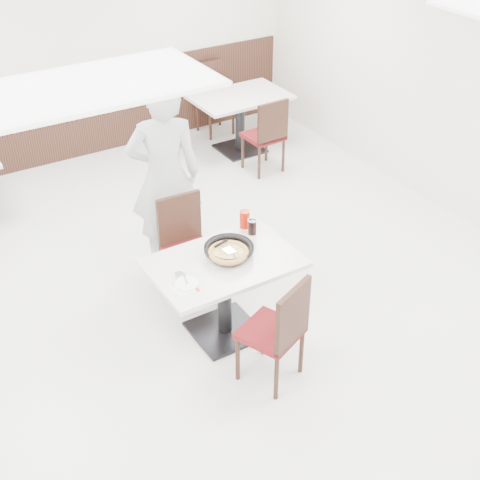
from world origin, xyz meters
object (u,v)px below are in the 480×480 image
pizza_pan (229,251)px  cola_glass (252,227)px  chair_near (271,330)px  main_table (224,298)px  bg_table_right (240,123)px  side_plate (187,284)px  bg_chair_right_far (215,100)px  diner_person (165,177)px  red_cup (245,219)px  chair_far (189,250)px  bg_chair_right_near (263,134)px  pizza (228,254)px

pizza_pan → cola_glass: bearing=27.6°
cola_glass → chair_near: bearing=-113.8°
main_table → bg_table_right: size_ratio=1.00×
side_plate → bg_chair_right_far: size_ratio=0.20×
diner_person → main_table: bearing=104.6°
chair_near → red_cup: bearing=46.4°
chair_far → diner_person: size_ratio=0.50×
main_table → side_plate: 0.57m
side_plate → diner_person: diner_person is taller
red_cup → bg_chair_right_near: (1.55, 2.05, -0.35)m
pizza_pan → red_cup: bearing=41.6°
pizza_pan → bg_chair_right_near: 3.03m
diner_person → bg_chair_right_far: size_ratio=1.98×
pizza_pan → cola_glass: cola_glass is taller
pizza_pan → pizza: bearing=-124.1°
side_plate → chair_far: bearing=61.4°
pizza → red_cup: bearing=43.5°
red_cup → bg_chair_right_far: bearing=64.2°
main_table → bg_table_right: (2.02, 3.03, 0.00)m
chair_near → bg_chair_right_far: same height
pizza_pan → cola_glass: (0.34, 0.18, 0.02)m
chair_far → cola_glass: (0.40, -0.42, 0.34)m
side_plate → bg_chair_right_far: 4.52m
red_cup → main_table: bearing=-140.1°
side_plate → red_cup: size_ratio=1.17×
main_table → diner_person: size_ratio=0.64×
pizza → side_plate: bearing=-166.0°
main_table → pizza_pan: pizza_pan is taller
chair_far → cola_glass: bearing=135.6°
pizza → diner_person: 1.25m
chair_far → bg_chair_right_far: same height
pizza_pan → bg_chair_right_far: 4.13m
chair_near → diner_person: 1.92m
main_table → red_cup: red_cup is taller
pizza → main_table: bearing=161.1°
bg_chair_right_far → cola_glass: bearing=64.6°
chair_far → pizza_pan: chair_far is taller
main_table → pizza_pan: 0.43m
diner_person → bg_chair_right_near: size_ratio=1.98×
side_plate → pizza_pan: bearing=19.4°
pizza_pan → bg_chair_right_near: bearing=51.2°
pizza → bg_table_right: 3.66m
pizza_pan → cola_glass: 0.38m
cola_glass → bg_chair_right_near: bearing=54.5°
cola_glass → bg_chair_right_near: (1.55, 2.17, -0.34)m
pizza_pan → bg_chair_right_far: bearing=61.8°
bg_chair_right_near → cola_glass: bearing=-127.2°
cola_glass → bg_table_right: size_ratio=0.11×
bg_table_right → cola_glass: bearing=-119.9°
main_table → chair_near: chair_near is taller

